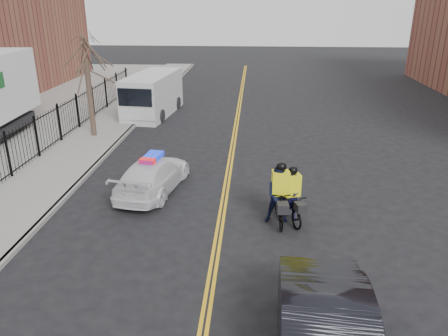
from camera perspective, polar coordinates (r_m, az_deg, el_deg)
ground at (r=14.16m, az=-0.70°, el=-8.71°), size 120.00×120.00×0.00m
center_line_left at (r=21.45m, az=0.80°, el=2.01°), size 0.10×60.00×0.01m
center_line_right at (r=21.45m, az=1.23°, el=2.00°), size 0.10×60.00×0.01m
sidewalk at (r=23.04m, az=-17.97°, el=2.49°), size 3.00×60.00×0.15m
curb at (r=22.52m, az=-14.42°, el=2.45°), size 0.20×60.00×0.15m
iron_fence at (r=23.37m, az=-21.66°, el=4.66°), size 0.12×28.00×2.00m
street_tree at (r=24.10m, az=-17.43°, el=11.85°), size 3.20×3.20×4.80m
police_cruiser at (r=17.19m, az=-9.28°, el=-0.92°), size 2.55×4.79×1.48m
cargo_van at (r=28.77m, az=-9.39°, el=9.33°), size 2.91×6.44×2.61m
cyclist_near at (r=14.90m, az=8.77°, el=-4.40°), size 1.35×2.12×1.97m
cyclist_far at (r=14.67m, az=7.30°, el=-4.03°), size 1.01×2.17×2.16m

